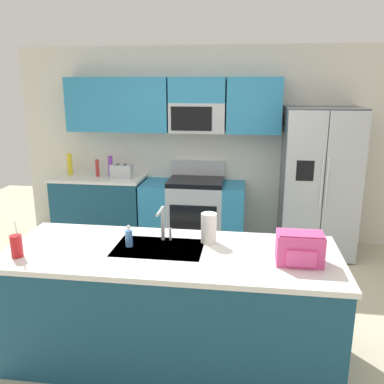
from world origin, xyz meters
name	(u,v)px	position (x,y,z in m)	size (l,w,h in m)	color
ground_plane	(184,315)	(0.00, 0.00, 0.00)	(9.00, 9.00, 0.00)	beige
kitchen_wall_unit	(197,133)	(-0.14, 2.08, 1.47)	(5.20, 0.43, 2.60)	silver
back_counter	(100,208)	(-1.45, 1.80, 0.45)	(1.23, 0.63, 0.90)	navy
range_oven	(193,212)	(-0.15, 1.80, 0.44)	(1.36, 0.61, 1.10)	#B7BABF
refrigerator	(318,183)	(1.44, 1.73, 0.93)	(0.90, 0.76, 1.85)	#4C4F54
island_counter	(171,304)	(-0.01, -0.57, 0.45)	(2.54, 0.96, 0.90)	navy
toaster	(122,171)	(-1.11, 1.75, 0.99)	(0.28, 0.16, 0.18)	#B7BABF
pepper_mill	(97,168)	(-1.46, 1.80, 1.01)	(0.05, 0.05, 0.23)	#B2332D
bottle_yellow	(70,164)	(-1.87, 1.86, 1.05)	(0.07, 0.07, 0.30)	yellow
bottle_purple	(111,166)	(-1.29, 1.84, 1.04)	(0.06, 0.06, 0.28)	purple
sink_faucet	(163,221)	(-0.10, -0.38, 1.07)	(0.08, 0.21, 0.28)	#B7BABF
drink_cup_red	(17,246)	(-1.09, -0.83, 0.98)	(0.08, 0.08, 0.28)	red
soap_dispenser	(129,238)	(-0.34, -0.53, 0.97)	(0.06, 0.06, 0.17)	#4C8CD8
paper_towel_roll	(209,228)	(0.26, -0.36, 1.02)	(0.12, 0.12, 0.24)	white
backpack	(300,248)	(0.93, -0.66, 1.02)	(0.32, 0.22, 0.23)	#EA4C93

